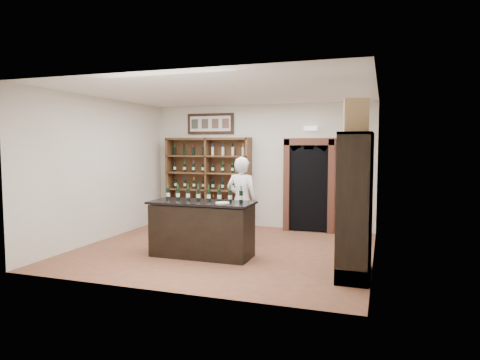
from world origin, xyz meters
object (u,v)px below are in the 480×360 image
wine_shelf (209,181)px  shopkeeper (242,201)px  tasting_counter (202,229)px  wine_crate (356,116)px  counter_bottle_0 (168,194)px  side_cabinet (357,227)px

wine_shelf → shopkeeper: 2.35m
tasting_counter → shopkeeper: size_ratio=1.06×
shopkeeper → wine_crate: size_ratio=3.44×
tasting_counter → counter_bottle_0: 0.95m
wine_shelf → wine_crate: (3.77, -3.16, 1.36)m
wine_shelf → shopkeeper: bearing=-50.6°
counter_bottle_0 → side_cabinet: bearing=-6.3°
tasting_counter → wine_crate: wine_crate is taller
wine_crate → tasting_counter: bearing=161.8°
side_cabinet → tasting_counter: bearing=173.7°
wine_shelf → tasting_counter: (1.10, -2.93, -0.61)m
counter_bottle_0 → shopkeeper: shopkeeper is taller
wine_crate → counter_bottle_0: bearing=161.5°
side_cabinet → shopkeeper: 2.74m
side_cabinet → shopkeeper: (-2.34, 1.42, 0.14)m
side_cabinet → wine_crate: (-0.06, 0.07, 1.70)m
side_cabinet → wine_crate: wine_crate is taller
shopkeeper → wine_crate: (2.28, -1.35, 1.57)m
counter_bottle_0 → side_cabinet: side_cabinet is taller
side_cabinet → wine_shelf: bearing=139.8°
wine_shelf → tasting_counter: 3.19m
wine_crate → side_cabinet: bearing=-65.4°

